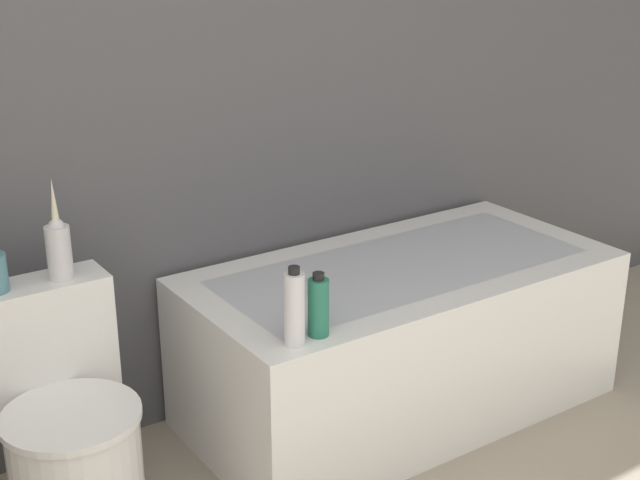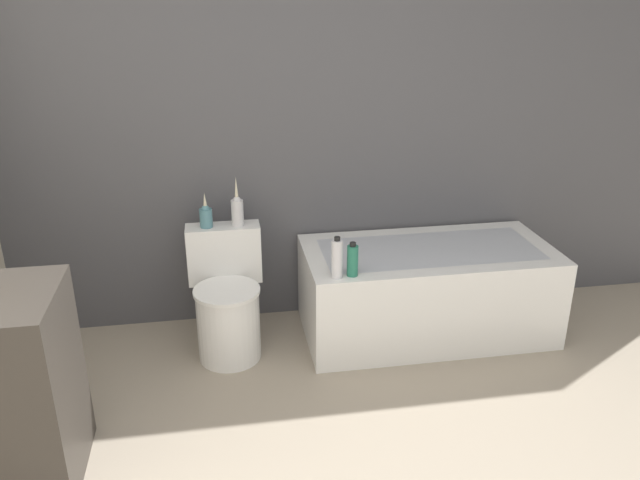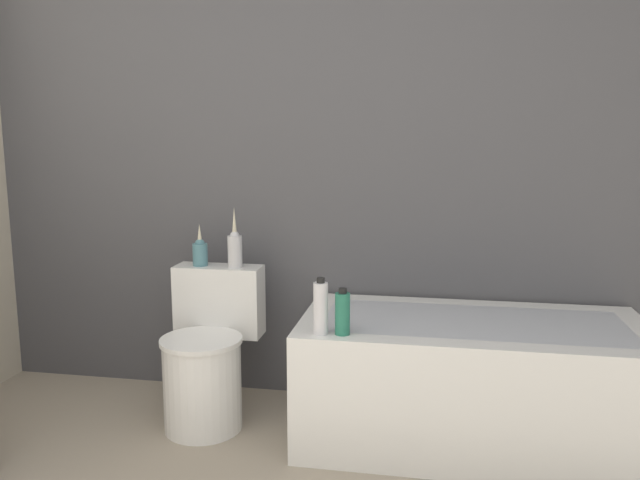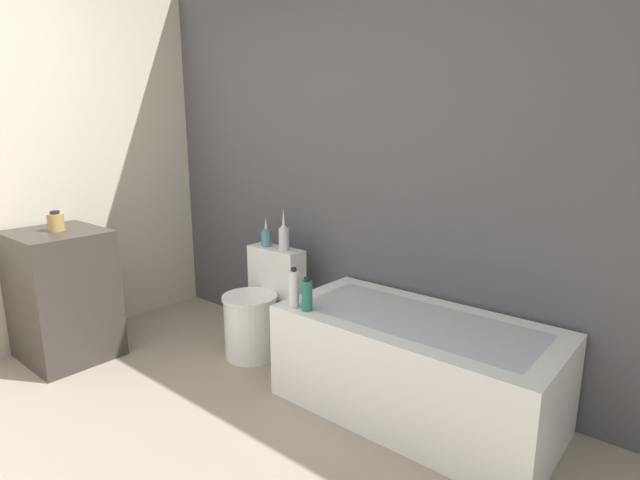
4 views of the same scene
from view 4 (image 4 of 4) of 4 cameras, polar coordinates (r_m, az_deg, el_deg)
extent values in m
cube|color=#4C4C51|center=(3.23, 2.26, 9.53)|extent=(6.40, 0.06, 2.60)
cube|color=beige|center=(3.78, -31.85, 8.13)|extent=(0.06, 6.40, 2.60)
cube|color=white|center=(2.73, 10.76, -14.01)|extent=(1.43, 0.70, 0.53)
cube|color=#B7BCC6|center=(2.63, 11.00, -8.97)|extent=(1.23, 0.50, 0.01)
cylinder|color=white|center=(3.35, -7.92, -9.85)|extent=(0.34, 0.34, 0.40)
cylinder|color=white|center=(3.28, -8.04, -6.47)|extent=(0.36, 0.36, 0.02)
cube|color=white|center=(3.40, -5.01, -3.61)|extent=(0.41, 0.15, 0.33)
cube|color=#38332D|center=(3.65, -27.29, -5.59)|extent=(0.58, 0.52, 0.84)
cylinder|color=tan|center=(3.54, -27.95, 1.78)|extent=(0.10, 0.10, 0.11)
cylinder|color=black|center=(3.53, -28.06, 2.80)|extent=(0.05, 0.05, 0.02)
cylinder|color=teal|center=(3.41, -6.16, 0.15)|extent=(0.07, 0.07, 0.10)
sphere|color=teal|center=(3.40, -6.18, 1.01)|extent=(0.05, 0.05, 0.05)
cone|color=beige|center=(3.39, -6.20, 1.79)|extent=(0.02, 0.02, 0.09)
cylinder|color=silver|center=(3.28, -4.16, 0.07)|extent=(0.07, 0.07, 0.15)
sphere|color=silver|center=(3.26, -4.18, 1.33)|extent=(0.04, 0.04, 0.04)
cone|color=beige|center=(3.25, -4.20, 2.48)|extent=(0.02, 0.02, 0.13)
cylinder|color=silver|center=(2.70, -3.00, -5.65)|extent=(0.06, 0.06, 0.20)
cylinder|color=black|center=(2.67, -3.03, -3.37)|extent=(0.03, 0.03, 0.02)
cylinder|color=#267259|center=(2.66, -1.50, -6.38)|extent=(0.06, 0.06, 0.16)
cylinder|color=black|center=(2.63, -1.51, -4.49)|extent=(0.03, 0.03, 0.02)
camera|label=1|loc=(2.90, -50.07, 10.98)|focal=50.00mm
camera|label=2|loc=(2.56, -75.39, 12.97)|focal=35.00mm
camera|label=3|loc=(1.42, -66.55, -3.17)|focal=35.00mm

